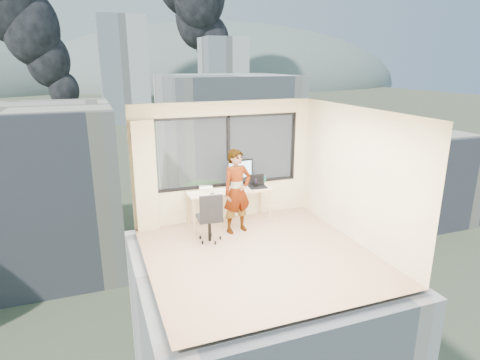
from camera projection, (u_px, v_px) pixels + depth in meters
name	position (u px, v px, depth m)	size (l,w,h in m)	color
floor	(259.00, 255.00, 7.37)	(4.00, 4.00, 0.01)	tan
ceiling	(261.00, 112.00, 6.64)	(4.00, 4.00, 0.01)	white
wall_front	(321.00, 230.00, 5.21)	(4.00, 0.01, 2.60)	beige
wall_left	(143.00, 200.00, 6.34)	(0.01, 4.00, 2.60)	beige
wall_right	(357.00, 176.00, 7.68)	(0.01, 4.00, 2.60)	beige
window_wall	(226.00, 151.00, 8.76)	(3.30, 0.16, 1.55)	black
curtain	(145.00, 177.00, 8.16)	(0.45, 0.14, 2.30)	beige
desk	(229.00, 206.00, 8.76)	(1.80, 0.60, 0.75)	#CDB789
chair	(209.00, 216.00, 7.82)	(0.52, 0.52, 1.03)	black
person	(237.00, 191.00, 8.17)	(0.63, 0.42, 1.73)	#2D2D33
monitor	(240.00, 173.00, 8.74)	(0.63, 0.13, 0.63)	black
game_console	(206.00, 188.00, 8.66)	(0.29, 0.24, 0.07)	white
laptop	(258.00, 182.00, 8.79)	(0.37, 0.40, 0.24)	black
cellphone	(212.00, 194.00, 8.39)	(0.10, 0.04, 0.01)	black
pen_cup	(256.00, 185.00, 8.82)	(0.07, 0.07, 0.09)	black
handbag	(261.00, 179.00, 9.04)	(0.27, 0.14, 0.21)	#0D4E50
exterior_ground	(100.00, 123.00, 119.24)	(400.00, 400.00, 0.04)	#515B3D
near_bldg_a	(16.00, 193.00, 33.31)	(16.00, 12.00, 14.00)	beige
near_bldg_b	(226.00, 145.00, 47.25)	(14.00, 13.00, 16.00)	white
near_bldg_c	(407.00, 177.00, 45.12)	(12.00, 10.00, 10.00)	beige
far_tower_b	(124.00, 71.00, 117.70)	(13.00, 13.00, 30.00)	silver
far_tower_c	(223.00, 74.00, 148.63)	(15.00, 15.00, 26.00)	silver
hill_b	(219.00, 84.00, 332.59)	(300.00, 220.00, 96.00)	slate
tree_b	(208.00, 258.00, 27.57)	(7.60, 7.60, 9.00)	#194818
tree_c	(293.00, 160.00, 53.24)	(8.40, 8.40, 10.00)	#194818
smoke_plume_b	(223.00, 4.00, 171.09)	(30.00, 18.00, 70.00)	black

